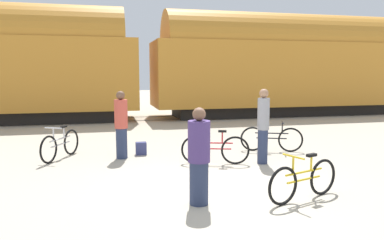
% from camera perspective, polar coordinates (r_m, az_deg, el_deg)
% --- Properties ---
extents(ground_plane, '(80.00, 80.00, 0.00)m').
position_cam_1_polar(ground_plane, '(7.22, 3.17, -10.50)').
color(ground_plane, '#B2A893').
extents(freight_train, '(27.69, 3.13, 5.16)m').
position_cam_1_polar(freight_train, '(17.89, -7.22, 8.73)').
color(freight_train, black).
rests_on(freight_train, ground_plane).
extents(rail_near, '(39.69, 0.07, 0.01)m').
position_cam_1_polar(rail_near, '(17.31, -6.82, -0.06)').
color(rail_near, '#4C4238').
rests_on(rail_near, ground_plane).
extents(rail_far, '(39.69, 0.07, 0.01)m').
position_cam_1_polar(rail_far, '(18.73, -7.33, 0.49)').
color(rail_far, '#4C4238').
rests_on(rail_far, ground_plane).
extents(bicycle_silver, '(0.81, 1.54, 0.85)m').
position_cam_1_polar(bicycle_silver, '(10.14, -19.41, -3.58)').
color(bicycle_silver, black).
rests_on(bicycle_silver, ground_plane).
extents(bicycle_yellow, '(1.59, 0.61, 0.82)m').
position_cam_1_polar(bicycle_yellow, '(6.83, 16.66, -8.77)').
color(bicycle_yellow, black).
rests_on(bicycle_yellow, ground_plane).
extents(bicycle_maroon, '(1.59, 0.58, 0.85)m').
position_cam_1_polar(bicycle_maroon, '(9.05, 3.54, -4.46)').
color(bicycle_maroon, black).
rests_on(bicycle_maroon, ground_plane).
extents(bicycle_black, '(1.61, 0.71, 0.85)m').
position_cam_1_polar(bicycle_black, '(10.69, 12.02, -2.79)').
color(bicycle_black, black).
rests_on(bicycle_black, ground_plane).
extents(person_in_red, '(0.33, 0.33, 1.74)m').
position_cam_1_polar(person_in_red, '(9.71, -10.74, -0.72)').
color(person_in_red, '#283351').
rests_on(person_in_red, ground_plane).
extents(person_in_purple, '(0.37, 0.37, 1.63)m').
position_cam_1_polar(person_in_purple, '(6.23, 1.07, -5.65)').
color(person_in_purple, '#283351').
rests_on(person_in_purple, ground_plane).
extents(person_in_grey, '(0.29, 0.29, 1.81)m').
position_cam_1_polar(person_in_grey, '(9.15, 10.79, -0.82)').
color(person_in_grey, '#283351').
rests_on(person_in_grey, ground_plane).
extents(backpack, '(0.28, 0.20, 0.34)m').
position_cam_1_polar(backpack, '(10.18, -7.77, -4.31)').
color(backpack, navy).
rests_on(backpack, ground_plane).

